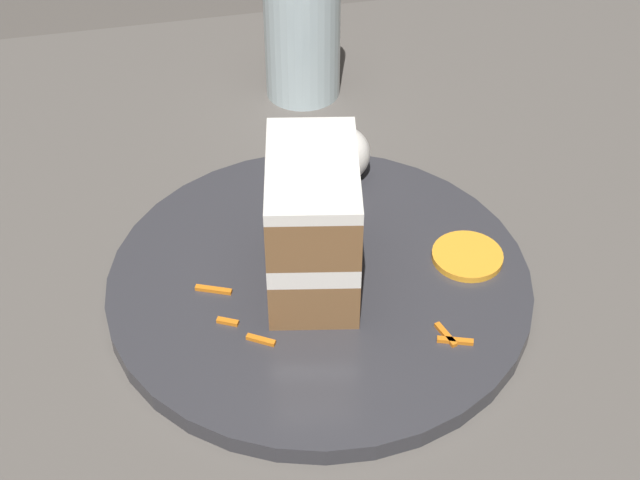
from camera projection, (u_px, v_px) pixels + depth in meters
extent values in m
plane|color=#4C4742|center=(280.00, 315.00, 0.66)|extent=(6.00, 6.00, 0.00)
cube|color=#56514C|center=(279.00, 305.00, 0.65)|extent=(0.99, 0.88, 0.02)
cylinder|color=#333338|center=(320.00, 284.00, 0.64)|extent=(0.31, 0.31, 0.01)
cube|color=brown|center=(312.00, 254.00, 0.63)|extent=(0.08, 0.12, 0.04)
cube|color=white|center=(312.00, 225.00, 0.61)|extent=(0.08, 0.12, 0.01)
cube|color=brown|center=(312.00, 195.00, 0.59)|extent=(0.08, 0.12, 0.04)
cube|color=white|center=(312.00, 167.00, 0.58)|extent=(0.08, 0.12, 0.01)
ellipsoid|color=white|center=(342.00, 155.00, 0.71)|extent=(0.05, 0.04, 0.05)
cylinder|color=orange|center=(467.00, 256.00, 0.65)|extent=(0.05, 0.05, 0.01)
cube|color=orange|center=(261.00, 340.00, 0.59)|extent=(0.02, 0.01, 0.00)
cube|color=orange|center=(214.00, 292.00, 0.63)|extent=(0.03, 0.01, 0.00)
cube|color=orange|center=(455.00, 341.00, 0.59)|extent=(0.02, 0.01, 0.00)
cube|color=orange|center=(446.00, 335.00, 0.60)|extent=(0.01, 0.02, 0.00)
cube|color=orange|center=(329.00, 203.00, 0.70)|extent=(0.01, 0.02, 0.00)
cube|color=orange|center=(228.00, 322.00, 0.60)|extent=(0.02, 0.01, 0.00)
cylinder|color=silver|center=(302.00, 38.00, 0.82)|extent=(0.07, 0.07, 0.11)
cylinder|color=silver|center=(303.00, 73.00, 0.84)|extent=(0.06, 0.06, 0.04)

